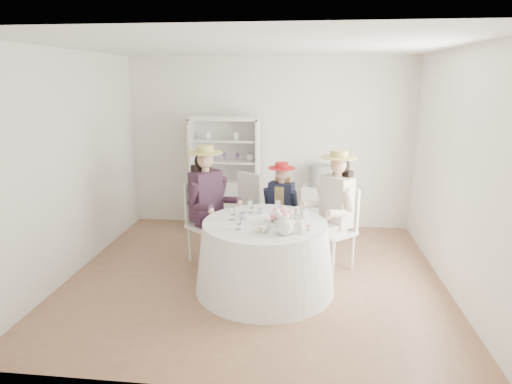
# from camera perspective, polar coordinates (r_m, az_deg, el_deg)

# --- Properties ---
(ground) EXTENTS (4.50, 4.50, 0.00)m
(ground) POSITION_cam_1_polar(r_m,az_deg,el_deg) (5.37, -0.12, -11.17)
(ground) COLOR brown
(ground) RESTS_ON ground
(ceiling) EXTENTS (4.50, 4.50, 0.00)m
(ceiling) POSITION_cam_1_polar(r_m,az_deg,el_deg) (4.84, -0.14, 18.93)
(ceiling) COLOR white
(ceiling) RESTS_ON wall_back
(wall_back) EXTENTS (4.50, 0.00, 4.50)m
(wall_back) POSITION_cam_1_polar(r_m,az_deg,el_deg) (6.89, 1.76, 6.47)
(wall_back) COLOR white
(wall_back) RESTS_ON ground
(wall_front) EXTENTS (4.50, 0.00, 4.50)m
(wall_front) POSITION_cam_1_polar(r_m,az_deg,el_deg) (3.02, -4.43, -4.70)
(wall_front) COLOR white
(wall_front) RESTS_ON ground
(wall_left) EXTENTS (0.00, 4.50, 4.50)m
(wall_left) POSITION_cam_1_polar(r_m,az_deg,el_deg) (5.64, -23.53, 3.34)
(wall_left) COLOR white
(wall_left) RESTS_ON ground
(wall_right) EXTENTS (0.00, 4.50, 4.50)m
(wall_right) POSITION_cam_1_polar(r_m,az_deg,el_deg) (5.19, 25.43, 2.21)
(wall_right) COLOR white
(wall_right) RESTS_ON ground
(tea_table) EXTENTS (1.60, 1.60, 0.80)m
(tea_table) POSITION_cam_1_polar(r_m,az_deg,el_deg) (4.95, 1.19, -8.44)
(tea_table) COLOR white
(tea_table) RESTS_ON ground
(hutch) EXTENTS (1.22, 0.80, 1.80)m
(hutch) POSITION_cam_1_polar(r_m,az_deg,el_deg) (6.83, -4.04, 0.27)
(hutch) COLOR silver
(hutch) RESTS_ON ground
(side_table) EXTENTS (0.54, 0.54, 0.74)m
(side_table) POSITION_cam_1_polar(r_m,az_deg,el_deg) (6.84, 8.23, -2.17)
(side_table) COLOR silver
(side_table) RESTS_ON ground
(hatbox) EXTENTS (0.40, 0.40, 0.33)m
(hatbox) POSITION_cam_1_polar(r_m,az_deg,el_deg) (6.71, 8.40, 2.20)
(hatbox) COLOR black
(hatbox) RESTS_ON side_table
(guest_left) EXTENTS (0.67, 0.64, 1.55)m
(guest_left) POSITION_cam_1_polar(r_m,az_deg,el_deg) (5.51, -6.48, -0.82)
(guest_left) COLOR silver
(guest_left) RESTS_ON ground
(guest_mid) EXTENTS (0.48, 0.52, 1.28)m
(guest_mid) POSITION_cam_1_polar(r_m,az_deg,el_deg) (5.79, 3.32, -1.52)
(guest_mid) COLOR silver
(guest_mid) RESTS_ON ground
(guest_right) EXTENTS (0.65, 0.64, 1.53)m
(guest_right) POSITION_cam_1_polar(r_m,az_deg,el_deg) (5.38, 10.51, -1.54)
(guest_right) COLOR silver
(guest_right) RESTS_ON ground
(spare_chair) EXTENTS (0.61, 0.61, 1.06)m
(spare_chair) POSITION_cam_1_polar(r_m,az_deg,el_deg) (6.30, -0.25, -1.62)
(spare_chair) COLOR silver
(spare_chair) RESTS_ON ground
(teacup_a) EXTENTS (0.12, 0.12, 0.07)m
(teacup_a) POSITION_cam_1_polar(r_m,az_deg,el_deg) (4.87, -1.80, -3.27)
(teacup_a) COLOR white
(teacup_a) RESTS_ON tea_table
(teacup_b) EXTENTS (0.08, 0.08, 0.06)m
(teacup_b) POSITION_cam_1_polar(r_m,az_deg,el_deg) (5.08, 0.65, -2.58)
(teacup_b) COLOR white
(teacup_b) RESTS_ON tea_table
(teacup_c) EXTENTS (0.10, 0.10, 0.07)m
(teacup_c) POSITION_cam_1_polar(r_m,az_deg,el_deg) (4.92, 4.21, -3.17)
(teacup_c) COLOR white
(teacup_c) RESTS_ON tea_table
(flower_bowl) EXTENTS (0.26, 0.26, 0.06)m
(flower_bowl) POSITION_cam_1_polar(r_m,az_deg,el_deg) (4.73, 3.61, -3.95)
(flower_bowl) COLOR white
(flower_bowl) RESTS_ON tea_table
(flower_arrangement) EXTENTS (0.21, 0.21, 0.08)m
(flower_arrangement) POSITION_cam_1_polar(r_m,az_deg,el_deg) (4.71, 3.56, -3.10)
(flower_arrangement) COLOR pink
(flower_arrangement) RESTS_ON tea_table
(table_teapot) EXTENTS (0.27, 0.19, 0.20)m
(table_teapot) POSITION_cam_1_polar(r_m,az_deg,el_deg) (4.41, 3.90, -4.60)
(table_teapot) COLOR white
(table_teapot) RESTS_ON tea_table
(sandwich_plate) EXTENTS (0.23, 0.23, 0.05)m
(sandwich_plate) POSITION_cam_1_polar(r_m,az_deg,el_deg) (4.47, 0.79, -5.26)
(sandwich_plate) COLOR white
(sandwich_plate) RESTS_ON tea_table
(cupcake_stand) EXTENTS (0.25, 0.25, 0.24)m
(cupcake_stand) POSITION_cam_1_polar(r_m,az_deg,el_deg) (4.52, 6.00, -4.15)
(cupcake_stand) COLOR white
(cupcake_stand) RESTS_ON tea_table
(stemware_set) EXTENTS (0.82, 0.82, 0.15)m
(stemware_set) POSITION_cam_1_polar(r_m,az_deg,el_deg) (4.78, 1.22, -3.16)
(stemware_set) COLOR white
(stemware_set) RESTS_ON tea_table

